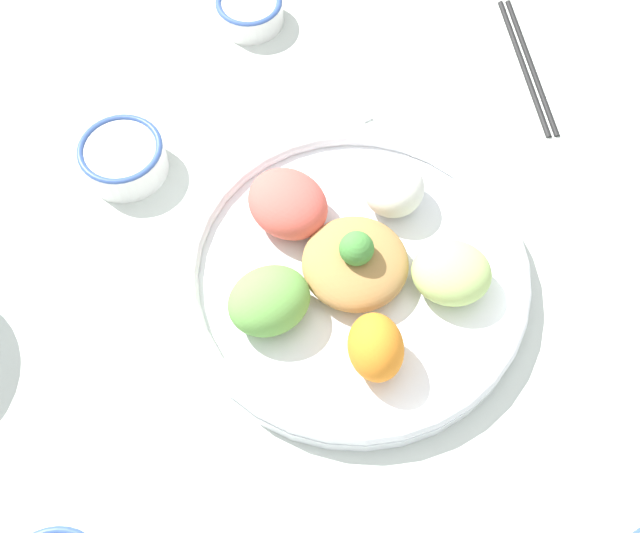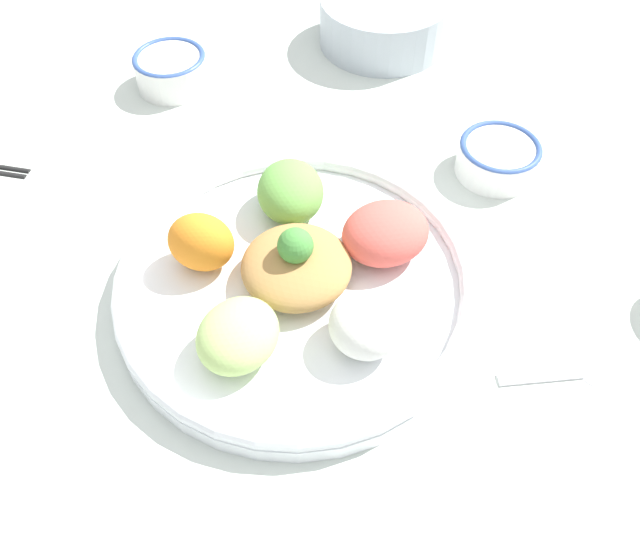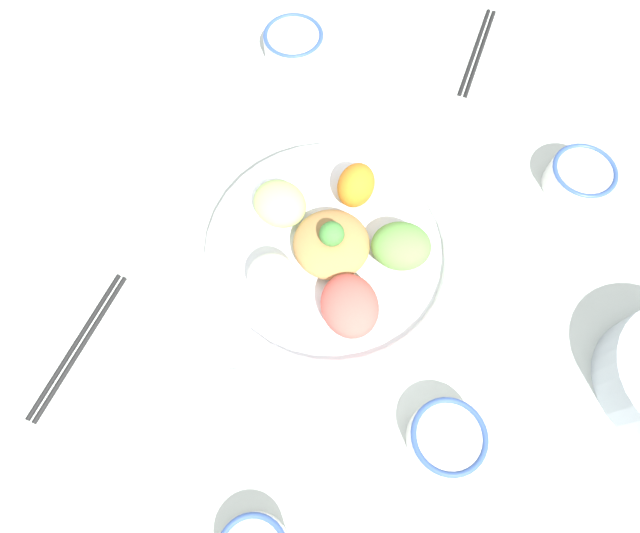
# 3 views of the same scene
# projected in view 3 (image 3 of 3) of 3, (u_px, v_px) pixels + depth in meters

# --- Properties ---
(ground_plane) EXTENTS (2.40, 2.40, 0.00)m
(ground_plane) POSITION_uv_depth(u_px,v_px,m) (315.00, 256.00, 0.78)
(ground_plane) COLOR silver
(salad_platter) EXTENTS (0.36, 0.36, 0.09)m
(salad_platter) POSITION_uv_depth(u_px,v_px,m) (332.00, 250.00, 0.76)
(salad_platter) COLOR white
(salad_platter) RESTS_ON ground_plane
(sauce_bowl_red) EXTENTS (0.10, 0.10, 0.04)m
(sauce_bowl_red) POSITION_uv_depth(u_px,v_px,m) (447.00, 438.00, 0.66)
(sauce_bowl_red) COLOR white
(sauce_bowl_red) RESTS_ON ground_plane
(sauce_bowl_dark) EXTENTS (0.10, 0.10, 0.05)m
(sauce_bowl_dark) POSITION_uv_depth(u_px,v_px,m) (580.00, 177.00, 0.81)
(sauce_bowl_dark) COLOR white
(sauce_bowl_dark) RESTS_ON ground_plane
(rice_bowl_plain) EXTENTS (0.10, 0.10, 0.04)m
(rice_bowl_plain) POSITION_uv_depth(u_px,v_px,m) (294.00, 43.00, 0.92)
(rice_bowl_plain) COLOR white
(rice_bowl_plain) RESTS_ON ground_plane
(chopsticks_pair_near) EXTENTS (0.04, 0.22, 0.01)m
(chopsticks_pair_near) POSITION_uv_depth(u_px,v_px,m) (78.00, 345.00, 0.73)
(chopsticks_pair_near) COLOR black
(chopsticks_pair_near) RESTS_ON ground_plane
(chopsticks_pair_far) EXTENTS (0.05, 0.21, 0.01)m
(chopsticks_pair_far) POSITION_uv_depth(u_px,v_px,m) (478.00, 51.00, 0.94)
(chopsticks_pair_far) COLOR black
(chopsticks_pair_far) RESTS_ON ground_plane
(serving_spoon_main) EXTENTS (0.05, 0.12, 0.01)m
(serving_spoon_main) POSITION_uv_depth(u_px,v_px,m) (141.00, 138.00, 0.86)
(serving_spoon_main) COLOR silver
(serving_spoon_main) RESTS_ON ground_plane
(serving_spoon_extra) EXTENTS (0.07, 0.11, 0.01)m
(serving_spoon_extra) POSITION_uv_depth(u_px,v_px,m) (227.00, 426.00, 0.68)
(serving_spoon_extra) COLOR silver
(serving_spoon_extra) RESTS_ON ground_plane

